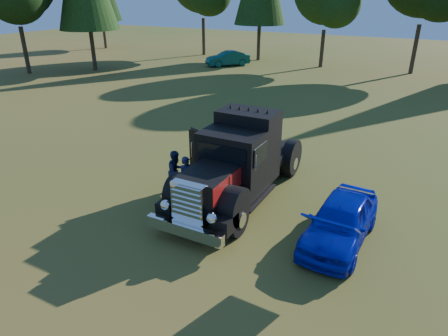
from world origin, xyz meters
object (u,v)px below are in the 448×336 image
(hotrod_coupe, at_px, (340,221))
(distant_teal_car, at_px, (228,59))
(spectator_near, at_px, (187,178))
(spectator_far, at_px, (176,172))
(diamond_t_truck, at_px, (237,165))

(hotrod_coupe, distance_m, distant_teal_car, 30.08)
(spectator_near, bearing_deg, spectator_far, 101.96)
(diamond_t_truck, distance_m, hotrod_coupe, 4.01)
(spectator_near, distance_m, distant_teal_car, 27.28)
(spectator_far, bearing_deg, hotrod_coupe, -82.22)
(spectator_near, xyz_separation_m, spectator_far, (-0.62, 0.25, 0.01))
(diamond_t_truck, height_order, hotrod_coupe, diamond_t_truck)
(diamond_t_truck, relative_size, hotrod_coupe, 1.70)
(diamond_t_truck, xyz_separation_m, distant_teal_car, (-12.90, 24.01, -0.58))
(diamond_t_truck, relative_size, spectator_near, 4.56)
(distant_teal_car, bearing_deg, diamond_t_truck, -20.76)
(spectator_near, height_order, distant_teal_car, spectator_near)
(diamond_t_truck, bearing_deg, distant_teal_car, 118.25)
(diamond_t_truck, height_order, spectator_near, diamond_t_truck)
(diamond_t_truck, xyz_separation_m, spectator_near, (-1.54, -0.79, -0.50))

